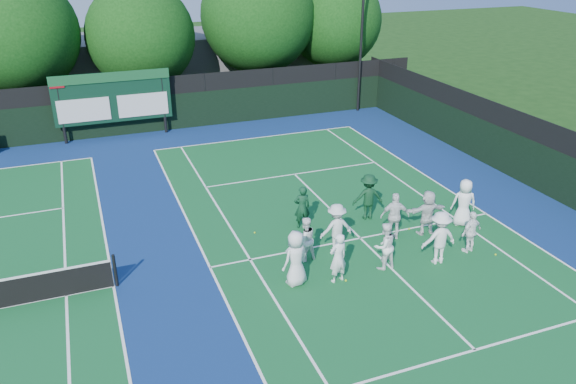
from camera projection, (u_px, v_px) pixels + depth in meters
name	position (u px, v px, depth m)	size (l,w,h in m)	color
ground	(374.00, 252.00, 19.17)	(120.00, 120.00, 0.00)	#16390F
court_apron	(194.00, 271.00, 18.07)	(34.00, 32.00, 0.01)	navy
near_court	(360.00, 238.00, 20.02)	(11.05, 23.85, 0.01)	#115627
back_fence	(133.00, 109.00, 30.28)	(34.00, 0.08, 3.00)	black
divider_fence_right	(563.00, 170.00, 22.39)	(0.08, 32.00, 3.00)	black
scoreboard	(112.00, 98.00, 29.26)	(6.00, 0.21, 3.55)	black
clubhouse	(178.00, 64.00, 38.13)	(18.00, 6.00, 4.00)	#5A5A5F
light_pole_right	(363.00, 5.00, 32.38)	(1.20, 0.30, 10.12)	black
tree_b	(21.00, 36.00, 30.18)	(6.50, 6.50, 8.40)	black
tree_c	(144.00, 38.00, 32.48)	(6.21, 6.21, 7.77)	black
tree_d	(260.00, 19.00, 34.47)	(6.99, 6.99, 8.97)	black
tree_e	(336.00, 23.00, 36.35)	(6.04, 6.04, 7.98)	black
tennis_ball_0	(346.00, 281.00, 17.49)	(0.07, 0.07, 0.07)	#B8D919
tennis_ball_1	(409.00, 229.00, 20.62)	(0.07, 0.07, 0.07)	#B8D919
tennis_ball_2	(496.00, 255.00, 18.93)	(0.07, 0.07, 0.07)	#B8D919
tennis_ball_3	(255.00, 233.00, 20.35)	(0.07, 0.07, 0.07)	#B8D919
player_front_0	(296.00, 258.00, 17.02)	(0.89, 0.58, 1.82)	white
player_front_1	(338.00, 258.00, 17.19)	(0.61, 0.40, 1.67)	white
player_front_2	(384.00, 246.00, 17.91)	(0.78, 0.61, 1.61)	white
player_front_3	(439.00, 238.00, 18.18)	(1.18, 0.68, 1.83)	white
player_front_4	(471.00, 232.00, 18.88)	(0.89, 0.37, 1.51)	white
player_back_0	(305.00, 239.00, 18.40)	(0.75, 0.59, 1.55)	white
player_back_1	(336.00, 228.00, 18.87)	(1.13, 0.65, 1.75)	silver
player_back_2	(395.00, 216.00, 19.69)	(1.03, 0.43, 1.75)	white
player_back_3	(427.00, 212.00, 20.03)	(1.56, 0.50, 1.68)	silver
player_back_4	(464.00, 203.00, 20.62)	(0.89, 0.58, 1.81)	white
coach_left	(302.00, 207.00, 20.46)	(0.60, 0.39, 1.65)	#0F3820
coach_right	(368.00, 197.00, 21.10)	(1.16, 0.67, 1.80)	#0E341B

